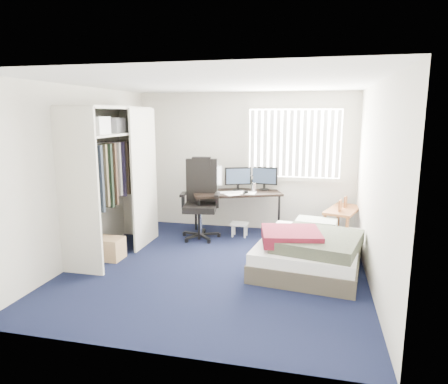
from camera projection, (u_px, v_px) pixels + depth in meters
ground at (217, 268)px, 5.57m from camera, size 4.20×4.20×0.00m
room_shell at (216, 160)px, 5.28m from camera, size 4.20×4.20×4.20m
window_assembly at (294, 144)px, 7.01m from camera, size 1.72×0.09×1.32m
closet at (112, 166)px, 5.94m from camera, size 0.64×1.84×2.22m
desk at (236, 190)px, 7.11m from camera, size 1.68×1.24×1.21m
office_chair at (201, 207)px, 6.90m from camera, size 0.74×0.74×1.38m
footstool at (240, 226)px, 6.98m from camera, size 0.30×0.24×0.24m
nightstand at (343, 213)px, 6.52m from camera, size 0.68×0.95×0.77m
bed at (310, 250)px, 5.53m from camera, size 1.57×1.95×0.60m
pine_box at (108, 248)px, 5.89m from camera, size 0.43×0.33×0.32m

